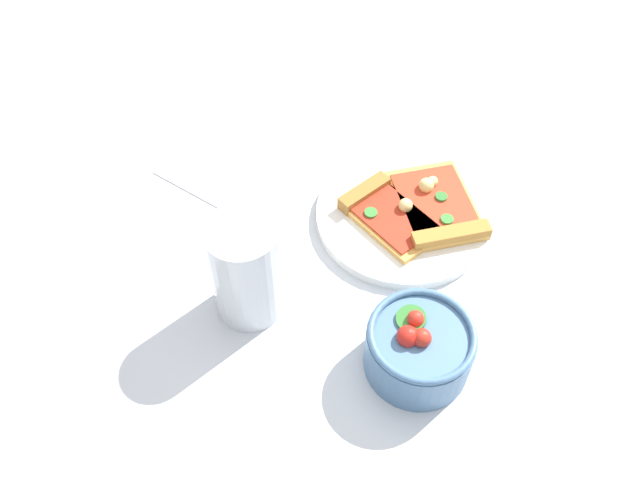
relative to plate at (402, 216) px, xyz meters
name	(u,v)px	position (x,y,z in m)	size (l,w,h in m)	color
ground_plane	(386,237)	(0.01, 0.04, -0.01)	(2.40, 2.40, 0.00)	silver
plate	(402,216)	(0.00, 0.00, 0.00)	(0.22, 0.22, 0.01)	white
pizza_slice_near	(438,209)	(-0.04, -0.02, 0.01)	(0.16, 0.17, 0.03)	gold
pizza_slice_far	(385,212)	(0.02, 0.01, 0.01)	(0.14, 0.12, 0.02)	gold
salad_bowl	(419,348)	(-0.09, 0.19, 0.03)	(0.12, 0.12, 0.08)	#4C7299
soda_glass	(247,271)	(0.11, 0.20, 0.06)	(0.08, 0.08, 0.14)	silver
paper_napkin	(226,160)	(0.26, 0.01, -0.01)	(0.14, 0.15, 0.00)	white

